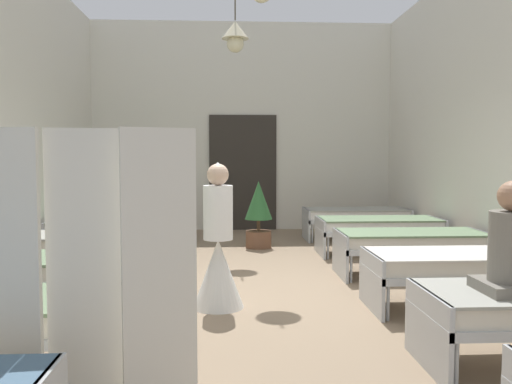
% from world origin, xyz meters
% --- Properties ---
extents(ground_plane, '(6.81, 10.89, 0.10)m').
position_xyz_m(ground_plane, '(0.00, 0.00, -0.05)').
color(ground_plane, '#8C755B').
extents(room_shell, '(6.61, 10.49, 4.32)m').
position_xyz_m(room_shell, '(0.00, 1.29, 2.17)').
color(room_shell, silver).
rests_on(room_shell, ground).
extents(bed_left_row_2, '(1.90, 0.84, 0.57)m').
position_xyz_m(bed_left_row_2, '(-2.06, -0.74, 0.44)').
color(bed_left_row_2, '#B7BCC1').
rests_on(bed_left_row_2, ground).
extents(bed_right_row_2, '(1.90, 0.84, 0.57)m').
position_xyz_m(bed_right_row_2, '(2.06, -0.74, 0.44)').
color(bed_right_row_2, '#B7BCC1').
rests_on(bed_right_row_2, ground).
extents(bed_left_row_3, '(1.90, 0.84, 0.57)m').
position_xyz_m(bed_left_row_3, '(-2.06, 0.74, 0.44)').
color(bed_left_row_3, '#B7BCC1').
rests_on(bed_left_row_3, ground).
extents(bed_right_row_3, '(1.90, 0.84, 0.57)m').
position_xyz_m(bed_right_row_3, '(2.06, 0.74, 0.44)').
color(bed_right_row_3, '#B7BCC1').
rests_on(bed_right_row_3, ground).
extents(bed_left_row_4, '(1.90, 0.84, 0.57)m').
position_xyz_m(bed_left_row_4, '(-2.06, 2.22, 0.44)').
color(bed_left_row_4, '#B7BCC1').
rests_on(bed_left_row_4, ground).
extents(bed_right_row_4, '(1.90, 0.84, 0.57)m').
position_xyz_m(bed_right_row_4, '(2.06, 2.22, 0.44)').
color(bed_right_row_4, '#B7BCC1').
rests_on(bed_right_row_4, ground).
extents(bed_left_row_5, '(1.90, 0.84, 0.57)m').
position_xyz_m(bed_left_row_5, '(-2.06, 3.70, 0.44)').
color(bed_left_row_5, '#B7BCC1').
rests_on(bed_left_row_5, ground).
extents(bed_right_row_5, '(1.90, 0.84, 0.57)m').
position_xyz_m(bed_right_row_5, '(2.06, 3.70, 0.44)').
color(bed_right_row_5, '#B7BCC1').
rests_on(bed_right_row_5, ground).
extents(nurse_near_aisle, '(0.52, 0.52, 1.49)m').
position_xyz_m(nurse_near_aisle, '(-0.41, -0.57, 0.53)').
color(nurse_near_aisle, white).
rests_on(nurse_near_aisle, ground).
extents(patient_seated_secondary, '(0.44, 0.44, 0.80)m').
position_xyz_m(patient_seated_secondary, '(1.71, -2.28, 0.87)').
color(patient_seated_secondary, slate).
rests_on(patient_seated_secondary, bed_right_row_1).
extents(potted_plant, '(0.46, 0.46, 1.13)m').
position_xyz_m(potted_plant, '(0.20, 2.91, 0.62)').
color(potted_plant, brown).
rests_on(potted_plant, ground).
extents(privacy_screen, '(1.25, 0.19, 1.70)m').
position_xyz_m(privacy_screen, '(-1.11, -2.96, 0.85)').
color(privacy_screen, silver).
rests_on(privacy_screen, ground).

